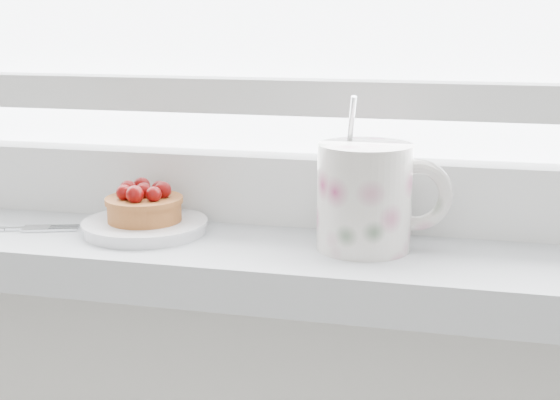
% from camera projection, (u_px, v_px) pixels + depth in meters
% --- Properties ---
extents(saucer, '(0.12, 0.12, 0.01)m').
position_uv_depth(saucer, '(145.00, 226.00, 0.77)').
color(saucer, white).
rests_on(saucer, windowsill).
extents(raspberry_tart, '(0.08, 0.08, 0.04)m').
position_uv_depth(raspberry_tart, '(144.00, 204.00, 0.77)').
color(raspberry_tart, brown).
rests_on(raspberry_tart, saucer).
extents(floral_mug, '(0.13, 0.10, 0.14)m').
position_uv_depth(floral_mug, '(368.00, 195.00, 0.71)').
color(floral_mug, silver).
rests_on(floral_mug, windowsill).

